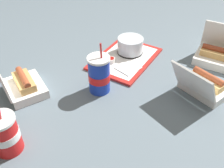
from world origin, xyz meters
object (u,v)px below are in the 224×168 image
Objects in this scene: clamshell_hotdog_left at (22,85)px; food_tray at (125,59)px; clamshell_hotdog_center at (205,85)px; ketchup_cup at (111,60)px; cake_container at (130,46)px; plastic_fork at (102,62)px; soda_cup_center at (99,75)px; soda_cup_left at (5,134)px; clamshell_hotdog_right at (216,55)px.

food_tray is at bearing -27.43° from clamshell_hotdog_left.
food_tray is at bearing 84.37° from clamshell_hotdog_center.
cake_container is at bearing -13.33° from ketchup_cup.
clamshell_hotdog_center reaches higher than food_tray.
clamshell_hotdog_left is at bearing 155.73° from cake_container.
plastic_fork is at bearing 142.26° from food_tray.
soda_cup_center is at bearing -168.17° from plastic_fork.
plastic_fork is 0.21m from soda_cup_center.
ketchup_cup is at bearing 94.56° from clamshell_hotdog_center.
soda_cup_left is (-0.75, 0.05, 0.02)m from cake_container.
clamshell_hotdog_left is 0.33m from soda_cup_center.
ketchup_cup is 0.17× the size of soda_cup_center.
soda_cup_center is (-0.23, 0.39, 0.04)m from clamshell_hotdog_center.
clamshell_hotdog_right is (0.22, -0.39, 0.04)m from food_tray.
clamshell_hotdog_right is (0.17, -0.40, -0.01)m from cake_container.
plastic_fork is (-0.02, 0.04, -0.01)m from ketchup_cup.
clamshell_hotdog_left is (-0.38, 0.20, 0.02)m from ketchup_cup.
soda_cup_center is (-0.19, -0.06, 0.06)m from ketchup_cup.
soda_cup_left is at bearing 176.29° from cake_container.
plastic_fork reaches higher than food_tray.
plastic_fork is (-0.16, 0.07, -0.04)m from cake_container.
clamshell_hotdog_right reaches higher than food_tray.
soda_cup_center is at bearing 120.53° from clamshell_hotdog_center.
soda_cup_left is (-0.59, -0.02, 0.06)m from plastic_fork.
soda_cup_left is at bearing 175.59° from food_tray.
food_tray is 2.74× the size of cake_container.
clamshell_hotdog_right reaches higher than plastic_fork.
soda_cup_left is (-0.92, 0.45, 0.03)m from clamshell_hotdog_right.
clamshell_hotdog_center reaches higher than plastic_fork.
clamshell_hotdog_center is at bearing -102.68° from plastic_fork.
ketchup_cup is 0.43m from clamshell_hotdog_left.
food_tray is 0.70m from soda_cup_left.
cake_container is at bearing 112.48° from clamshell_hotdog_right.
clamshell_hotdog_left is 0.78m from clamshell_hotdog_center.
cake_container reaches higher than ketchup_cup.
clamshell_hotdog_left reaches higher than clamshell_hotdog_center.
food_tray is at bearing -4.41° from soda_cup_left.
cake_container is 0.60× the size of soda_cup_center.
clamshell_hotdog_right is 1.02m from soda_cup_left.
soda_cup_left is (-0.23, -0.19, 0.03)m from clamshell_hotdog_left.
clamshell_hotdog_center is at bearing -35.76° from soda_cup_left.
food_tray is 0.46m from clamshell_hotdog_right.
soda_cup_left reaches higher than clamshell_hotdog_left.
clamshell_hotdog_right is at bearing -26.04° from soda_cup_left.
food_tray is at bearing 5.79° from soda_cup_center.
cake_container is 3.41× the size of ketchup_cup.
soda_cup_center is (0.42, -0.08, 0.01)m from soda_cup_left.
plastic_fork is 0.48× the size of soda_cup_center.
ketchup_cup is 0.20× the size of clamshell_hotdog_right.
soda_cup_center is (-0.27, -0.03, 0.08)m from food_tray.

